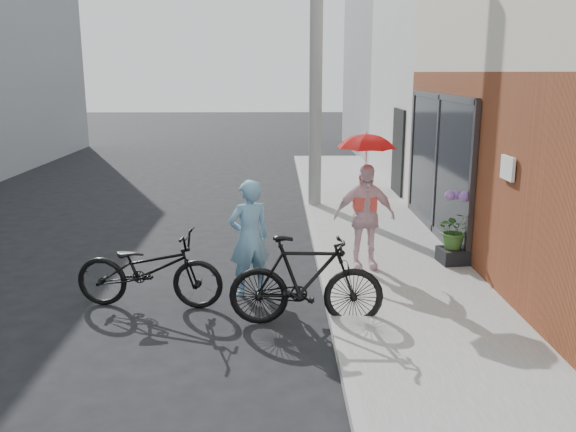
{
  "coord_description": "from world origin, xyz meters",
  "views": [
    {
      "loc": [
        0.25,
        -7.33,
        3.0
      ],
      "look_at": [
        0.4,
        0.67,
        1.1
      ],
      "focal_mm": 38.0,
      "sensor_mm": 36.0,
      "label": 1
    }
  ],
  "objects_px": {
    "officer": "(249,238)",
    "bike_right": "(306,281)",
    "kimono_woman": "(364,217)",
    "planter": "(453,256)",
    "utility_pole": "(316,48)",
    "bike_left": "(149,269)"
  },
  "relations": [
    {
      "from": "officer",
      "to": "bike_right",
      "type": "relative_size",
      "value": 0.86
    },
    {
      "from": "bike_right",
      "to": "kimono_woman",
      "type": "bearing_deg",
      "value": -25.02
    },
    {
      "from": "officer",
      "to": "planter",
      "type": "distance_m",
      "value": 3.31
    },
    {
      "from": "utility_pole",
      "to": "kimono_woman",
      "type": "relative_size",
      "value": 4.44
    },
    {
      "from": "bike_left",
      "to": "planter",
      "type": "bearing_deg",
      "value": -66.22
    },
    {
      "from": "officer",
      "to": "kimono_woman",
      "type": "distance_m",
      "value": 1.85
    },
    {
      "from": "bike_left",
      "to": "planter",
      "type": "height_order",
      "value": "bike_left"
    },
    {
      "from": "kimono_woman",
      "to": "officer",
      "type": "bearing_deg",
      "value": -160.62
    },
    {
      "from": "bike_left",
      "to": "planter",
      "type": "relative_size",
      "value": 4.49
    },
    {
      "from": "bike_left",
      "to": "kimono_woman",
      "type": "bearing_deg",
      "value": -61.9
    },
    {
      "from": "bike_right",
      "to": "kimono_woman",
      "type": "relative_size",
      "value": 1.18
    },
    {
      "from": "utility_pole",
      "to": "kimono_woman",
      "type": "xyz_separation_m",
      "value": [
        0.45,
        -4.58,
        -2.59
      ]
    },
    {
      "from": "bike_left",
      "to": "bike_right",
      "type": "distance_m",
      "value": 2.1
    },
    {
      "from": "planter",
      "to": "utility_pole",
      "type": "bearing_deg",
      "value": 113.26
    },
    {
      "from": "bike_left",
      "to": "planter",
      "type": "distance_m",
      "value": 4.61
    },
    {
      "from": "bike_right",
      "to": "bike_left",
      "type": "bearing_deg",
      "value": 74.67
    },
    {
      "from": "utility_pole",
      "to": "planter",
      "type": "relative_size",
      "value": 16.3
    },
    {
      "from": "utility_pole",
      "to": "bike_left",
      "type": "relative_size",
      "value": 3.63
    },
    {
      "from": "utility_pole",
      "to": "officer",
      "type": "xyz_separation_m",
      "value": [
        -1.22,
        -5.37,
        -2.7
      ]
    },
    {
      "from": "utility_pole",
      "to": "planter",
      "type": "xyz_separation_m",
      "value": [
        1.88,
        -4.37,
        -3.27
      ]
    },
    {
      "from": "bike_left",
      "to": "kimono_woman",
      "type": "distance_m",
      "value": 3.22
    },
    {
      "from": "bike_right",
      "to": "planter",
      "type": "relative_size",
      "value": 4.33
    }
  ]
}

